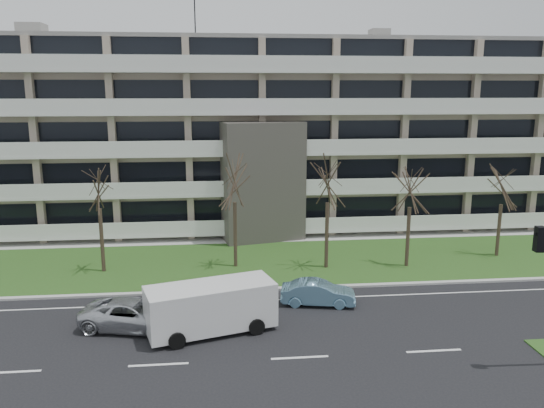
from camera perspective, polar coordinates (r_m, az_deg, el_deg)
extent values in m
plane|color=black|center=(23.81, 3.00, -16.18)|extent=(160.00, 160.00, 0.00)
cube|color=#2F4E1A|center=(35.68, -0.18, -6.23)|extent=(90.00, 10.00, 0.06)
cube|color=#B2B2AD|center=(31.00, 0.73, -9.08)|extent=(90.00, 0.35, 0.12)
cube|color=#B2B2AD|center=(40.91, -0.93, -3.79)|extent=(90.00, 2.00, 0.08)
cube|color=white|center=(29.63, 1.06, -10.23)|extent=(90.00, 0.12, 0.01)
cube|color=tan|center=(46.47, -1.70, 7.49)|extent=(60.00, 12.00, 15.00)
cube|color=gray|center=(46.47, -1.76, 16.94)|extent=(60.50, 12.50, 0.30)
cube|color=#4C4742|center=(39.92, -0.96, 2.38)|extent=(6.39, 3.69, 9.00)
cube|color=black|center=(40.22, -0.92, -1.18)|extent=(4.92, 1.19, 3.50)
cube|color=gray|center=(48.69, -24.40, 16.57)|extent=(2.00, 2.00, 1.20)
cylinder|color=black|center=(46.57, -8.29, 19.10)|extent=(0.10, 0.10, 3.50)
cube|color=black|center=(41.35, -1.06, -0.67)|extent=(58.00, 0.10, 1.80)
cube|color=white|center=(41.05, -0.97, -2.92)|extent=(58.00, 1.40, 0.22)
cube|color=white|center=(40.27, -0.90, -2.34)|extent=(58.00, 0.08, 1.00)
cube|color=black|center=(40.78, -1.07, 3.44)|extent=(58.00, 0.10, 1.80)
cube|color=white|center=(40.37, -0.99, 1.19)|extent=(58.00, 1.40, 0.22)
cube|color=white|center=(39.62, -0.91, 1.86)|extent=(58.00, 0.08, 1.00)
cube|color=black|center=(40.43, -1.09, 7.65)|extent=(58.00, 0.10, 1.80)
cube|color=white|center=(39.91, -1.00, 5.42)|extent=(58.00, 1.40, 0.22)
cube|color=white|center=(39.20, -0.93, 6.18)|extent=(58.00, 0.08, 1.00)
cube|color=black|center=(40.31, -1.11, 11.90)|extent=(58.00, 0.10, 1.80)
cube|color=white|center=(39.67, -1.02, 9.73)|extent=(58.00, 1.40, 0.22)
cube|color=white|center=(39.00, -0.94, 10.57)|extent=(58.00, 0.08, 1.00)
cube|color=black|center=(40.40, -1.13, 16.16)|extent=(58.00, 0.10, 1.80)
cube|color=white|center=(39.65, -1.04, 14.06)|extent=(58.00, 1.40, 0.22)
cube|color=white|center=(39.03, -0.96, 14.98)|extent=(58.00, 0.08, 1.00)
imported|color=silver|center=(26.90, -14.60, -11.44)|extent=(5.50, 3.48, 1.42)
imported|color=#7CB5D7|center=(28.89, 4.98, -9.49)|extent=(4.15, 2.10, 1.31)
cube|color=white|center=(25.70, -6.60, -10.86)|extent=(6.39, 3.81, 2.11)
cube|color=black|center=(25.47, -6.64, -9.60)|extent=(5.92, 3.53, 0.78)
cube|color=white|center=(26.58, -0.60, -10.36)|extent=(0.96, 2.14, 1.33)
cylinder|color=black|center=(24.70, -10.20, -14.25)|extent=(0.83, 0.48, 0.78)
cylinder|color=black|center=(26.68, -11.22, -12.21)|extent=(0.83, 0.48, 0.78)
cylinder|color=black|center=(25.61, -1.68, -13.04)|extent=(0.83, 0.48, 0.78)
cylinder|color=black|center=(27.53, -3.32, -11.20)|extent=(0.83, 0.48, 0.78)
cube|color=black|center=(23.06, 26.81, -3.39)|extent=(0.33, 0.33, 1.01)
sphere|color=red|center=(22.98, 26.89, -2.62)|extent=(0.20, 0.20, 0.20)
sphere|color=orange|center=(23.06, 26.81, -3.39)|extent=(0.20, 0.20, 0.20)
sphere|color=green|center=(23.14, 26.73, -4.16)|extent=(0.20, 0.20, 0.20)
cylinder|color=#382B21|center=(34.92, -17.83, -3.77)|extent=(0.24, 0.24, 4.11)
cylinder|color=#382B21|center=(34.24, -3.98, -3.34)|extent=(0.24, 0.24, 4.30)
cylinder|color=#382B21|center=(34.11, 5.91, -3.41)|extent=(0.24, 0.24, 4.33)
cylinder|color=#382B21|center=(35.37, 14.41, -3.48)|extent=(0.24, 0.24, 3.97)
cylinder|color=#382B21|center=(39.62, 23.20, -2.64)|extent=(0.24, 0.24, 3.67)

